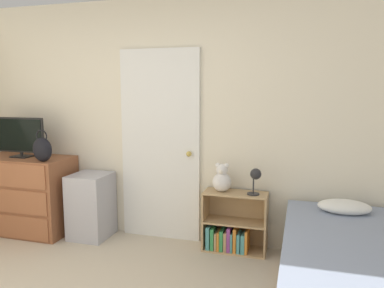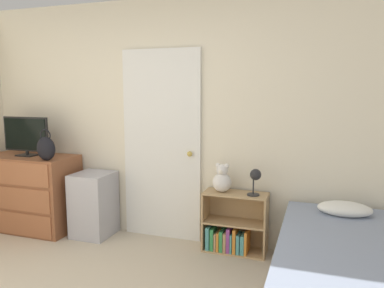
# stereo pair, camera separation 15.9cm
# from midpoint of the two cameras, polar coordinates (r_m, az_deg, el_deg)

# --- Properties ---
(wall_back) EXTENTS (10.00, 0.06, 2.55)m
(wall_back) POSITION_cam_midpoint_polar(r_m,az_deg,el_deg) (4.08, -7.24, 3.51)
(wall_back) COLOR beige
(wall_back) RESTS_ON ground_plane
(door_closed) EXTENTS (0.88, 0.09, 2.03)m
(door_closed) POSITION_cam_midpoint_polar(r_m,az_deg,el_deg) (4.02, -5.99, -0.27)
(door_closed) COLOR white
(door_closed) RESTS_ON ground_plane
(dresser) EXTENTS (1.06, 0.54, 0.86)m
(dresser) POSITION_cam_midpoint_polar(r_m,az_deg,el_deg) (4.72, -24.93, -6.96)
(dresser) COLOR brown
(dresser) RESTS_ON ground_plane
(tv) EXTENTS (0.60, 0.16, 0.44)m
(tv) POSITION_cam_midpoint_polar(r_m,az_deg,el_deg) (4.61, -25.58, 1.03)
(tv) COLOR black
(tv) RESTS_ON dresser
(handbag) EXTENTS (0.22, 0.12, 0.34)m
(handbag) POSITION_cam_midpoint_polar(r_m,az_deg,el_deg) (4.23, -22.85, -0.75)
(handbag) COLOR black
(handbag) RESTS_ON dresser
(storage_bin) EXTENTS (0.40, 0.43, 0.70)m
(storage_bin) POSITION_cam_midpoint_polar(r_m,az_deg,el_deg) (4.31, -16.14, -9.01)
(storage_bin) COLOR #ADADB7
(storage_bin) RESTS_ON ground_plane
(bookshelf) EXTENTS (0.63, 0.27, 0.60)m
(bookshelf) POSITION_cam_midpoint_polar(r_m,az_deg,el_deg) (3.86, 4.92, -12.75)
(bookshelf) COLOR tan
(bookshelf) RESTS_ON ground_plane
(teddy_bear) EXTENTS (0.19, 0.19, 0.29)m
(teddy_bear) POSITION_cam_midpoint_polar(r_m,az_deg,el_deg) (3.73, 3.37, -5.39)
(teddy_bear) COLOR silver
(teddy_bear) RESTS_ON bookshelf
(desk_lamp) EXTENTS (0.14, 0.13, 0.26)m
(desk_lamp) POSITION_cam_midpoint_polar(r_m,az_deg,el_deg) (3.62, 8.40, -4.94)
(desk_lamp) COLOR #262628
(desk_lamp) RESTS_ON bookshelf
(bed) EXTENTS (1.00, 2.00, 0.65)m
(bed) POSITION_cam_midpoint_polar(r_m,az_deg,el_deg) (3.01, 21.78, -18.63)
(bed) COLOR #996B47
(bed) RESTS_ON ground_plane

